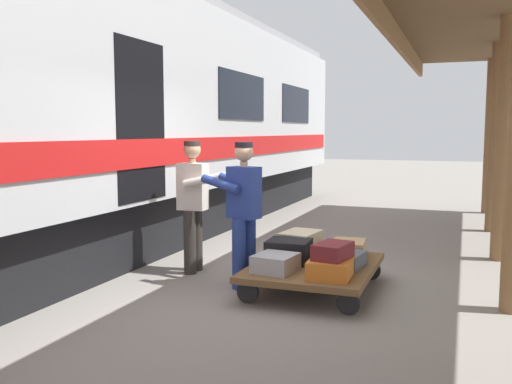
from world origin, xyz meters
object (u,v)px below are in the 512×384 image
object	(u,v)px
luggage_cart	(314,268)
suitcase_slate_roller	(340,259)
suitcase_maroon_trunk	(333,251)
suitcase_black_hardshell	(289,251)
suitcase_gray_aluminum	(276,263)
porter_by_door	(194,202)
suitcase_cream_canvas	(300,243)
suitcase_tan_vintage	(349,249)
train_car	(45,114)
porter_in_overalls	(243,209)
suitcase_orange_carryall	(331,268)

from	to	relation	value
luggage_cart	suitcase_slate_roller	distance (m)	0.33
suitcase_slate_roller	suitcase_maroon_trunk	bearing A→B (deg)	91.94
suitcase_black_hardshell	suitcase_gray_aluminum	size ratio (longest dim) A/B	1.09
suitcase_slate_roller	porter_by_door	distance (m)	2.06
suitcase_cream_canvas	suitcase_gray_aluminum	distance (m)	0.97
suitcase_gray_aluminum	suitcase_tan_vintage	xyz separation A→B (m)	(-0.61, -0.97, 0.01)
luggage_cart	suitcase_gray_aluminum	bearing A→B (deg)	58.02
suitcase_tan_vintage	porter_by_door	size ratio (longest dim) A/B	0.29
suitcase_slate_roller	suitcase_gray_aluminum	xyz separation A→B (m)	(0.61, 0.49, 0.01)
suitcase_cream_canvas	suitcase_maroon_trunk	size ratio (longest dim) A/B	1.20
train_car	suitcase_slate_roller	world-z (taller)	train_car
train_car	suitcase_maroon_trunk	world-z (taller)	train_car
train_car	porter_by_door	world-z (taller)	train_car
suitcase_cream_canvas	suitcase_gray_aluminum	bearing A→B (deg)	90.00
porter_in_overalls	train_car	bearing A→B (deg)	-2.02
train_car	suitcase_orange_carryall	bearing A→B (deg)	173.57
suitcase_orange_carryall	suitcase_maroon_trunk	bearing A→B (deg)	-123.50
train_car	suitcase_tan_vintage	xyz separation A→B (m)	(-4.03, -0.52, -1.65)
suitcase_maroon_trunk	porter_by_door	distance (m)	2.15
suitcase_black_hardshell	suitcase_slate_roller	distance (m)	0.61
luggage_cart	porter_by_door	world-z (taller)	porter_by_door
suitcase_black_hardshell	suitcase_gray_aluminum	bearing A→B (deg)	90.00
suitcase_orange_carryall	suitcase_maroon_trunk	distance (m)	0.18
suitcase_cream_canvas	porter_in_overalls	distance (m)	0.94
suitcase_slate_roller	porter_in_overalls	distance (m)	1.26
suitcase_gray_aluminum	porter_in_overalls	xyz separation A→B (m)	(0.52, -0.35, 0.52)
suitcase_tan_vintage	suitcase_maroon_trunk	bearing A→B (deg)	90.94
luggage_cart	suitcase_black_hardshell	world-z (taller)	suitcase_black_hardshell
luggage_cart	suitcase_maroon_trunk	bearing A→B (deg)	124.60
train_car	suitcase_maroon_trunk	size ratio (longest dim) A/B	42.36
suitcase_black_hardshell	suitcase_tan_vintage	world-z (taller)	suitcase_black_hardshell
suitcase_gray_aluminum	suitcase_black_hardshell	bearing A→B (deg)	-90.00
train_car	porter_by_door	xyz separation A→B (m)	(-2.06, -0.32, -1.14)
suitcase_tan_vintage	porter_in_overalls	distance (m)	1.39
suitcase_slate_roller	porter_in_overalls	size ratio (longest dim) A/B	0.30
train_car	suitcase_orange_carryall	size ratio (longest dim) A/B	35.65
porter_by_door	suitcase_orange_carryall	bearing A→B (deg)	158.67
suitcase_slate_roller	suitcase_tan_vintage	xyz separation A→B (m)	(0.00, -0.49, 0.02)
suitcase_black_hardshell	suitcase_cream_canvas	world-z (taller)	suitcase_cream_canvas
suitcase_orange_carryall	porter_in_overalls	world-z (taller)	porter_in_overalls
suitcase_slate_roller	suitcase_cream_canvas	xyz separation A→B (m)	(0.61, -0.49, 0.06)
suitcase_gray_aluminum	suitcase_maroon_trunk	world-z (taller)	suitcase_maroon_trunk
suitcase_cream_canvas	luggage_cart	bearing A→B (deg)	121.98
train_car	suitcase_gray_aluminum	xyz separation A→B (m)	(-3.42, 0.45, -1.66)
suitcase_gray_aluminum	porter_by_door	world-z (taller)	porter_by_door
suitcase_maroon_trunk	porter_in_overalls	world-z (taller)	porter_in_overalls
suitcase_black_hardshell	suitcase_orange_carryall	xyz separation A→B (m)	(-0.61, 0.49, -0.04)
suitcase_black_hardshell	suitcase_maroon_trunk	distance (m)	0.79
suitcase_slate_roller	porter_by_door	bearing A→B (deg)	-8.18
suitcase_slate_roller	suitcase_cream_canvas	distance (m)	0.78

